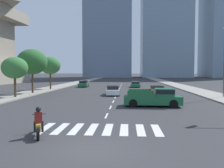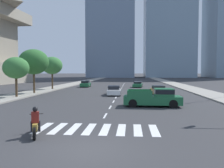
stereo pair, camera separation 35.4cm
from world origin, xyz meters
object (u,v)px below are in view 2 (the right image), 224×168
(motorcycle_lead, at_px, (35,124))
(sedan_green_0, at_px, (138,85))
(street_tree_nearest, at_px, (16,68))
(sedan_gold_1, at_px, (159,90))
(street_tree_third, at_px, (52,66))
(street_tree_second, at_px, (34,62))
(pickup_truck, at_px, (155,98))
(sedan_green_3, at_px, (86,84))
(sedan_white_2, at_px, (114,91))

(motorcycle_lead, distance_m, sedan_green_0, 37.64)
(sedan_green_0, distance_m, street_tree_nearest, 26.17)
(motorcycle_lead, distance_m, sedan_gold_1, 23.49)
(street_tree_third, bearing_deg, sedan_gold_1, -22.39)
(street_tree_second, bearing_deg, sedan_green_0, 45.70)
(motorcycle_lead, bearing_deg, sedan_green_0, -28.41)
(street_tree_second, bearing_deg, sedan_gold_1, 1.48)
(pickup_truck, xyz_separation_m, street_tree_nearest, (-16.22, 5.73, 2.85))
(sedan_green_3, distance_m, street_tree_second, 16.74)
(street_tree_nearest, bearing_deg, sedan_white_2, 21.22)
(sedan_green_3, height_order, street_tree_third, street_tree_third)
(sedan_white_2, xyz_separation_m, street_tree_nearest, (-11.62, -4.51, 3.08))
(sedan_gold_1, xyz_separation_m, street_tree_third, (-17.85, 7.35, 3.73))
(sedan_green_0, height_order, street_tree_nearest, street_tree_nearest)
(street_tree_nearest, bearing_deg, motorcycle_lead, -60.27)
(sedan_white_2, bearing_deg, street_tree_third, 49.83)
(motorcycle_lead, bearing_deg, street_tree_third, -1.49)
(motorcycle_lead, relative_size, sedan_green_0, 0.46)
(pickup_truck, relative_size, street_tree_third, 0.92)
(sedan_green_0, distance_m, sedan_white_2, 16.87)
(sedan_gold_1, bearing_deg, sedan_white_2, -82.74)
(sedan_green_0, bearing_deg, pickup_truck, 7.27)
(pickup_truck, relative_size, sedan_green_0, 1.16)
(pickup_truck, xyz_separation_m, street_tree_second, (-16.22, 10.95, 3.81))
(pickup_truck, height_order, street_tree_nearest, street_tree_nearest)
(pickup_truck, bearing_deg, motorcycle_lead, -122.56)
(street_tree_nearest, relative_size, street_tree_third, 0.85)
(sedan_gold_1, distance_m, sedan_white_2, 6.34)
(sedan_green_0, relative_size, street_tree_nearest, 0.94)
(motorcycle_lead, bearing_deg, sedan_green_3, -11.66)
(motorcycle_lead, height_order, pickup_truck, pickup_truck)
(street_tree_third, bearing_deg, pickup_truck, -49.16)
(street_tree_nearest, bearing_deg, street_tree_second, 90.00)
(pickup_truck, height_order, street_tree_third, street_tree_third)
(motorcycle_lead, xyz_separation_m, street_tree_third, (-9.24, 29.21, 3.71))
(motorcycle_lead, height_order, street_tree_second, street_tree_second)
(street_tree_nearest, bearing_deg, sedan_green_3, 77.96)
(motorcycle_lead, distance_m, sedan_white_2, 20.83)
(motorcycle_lead, relative_size, sedan_white_2, 0.46)
(sedan_white_2, bearing_deg, sedan_gold_1, -83.35)
(pickup_truck, xyz_separation_m, sedan_green_0, (-0.85, 26.69, -0.26))
(sedan_white_2, bearing_deg, street_tree_nearest, 107.29)
(sedan_green_3, relative_size, street_tree_second, 0.72)
(sedan_green_0, bearing_deg, sedan_white_2, -7.39)
(sedan_green_0, relative_size, sedan_white_2, 0.99)
(sedan_green_0, xyz_separation_m, street_tree_second, (-15.37, -15.74, 4.07))
(street_tree_second, height_order, street_tree_third, street_tree_second)
(sedan_gold_1, xyz_separation_m, sedan_white_2, (-6.23, -1.16, 0.02))
(sedan_gold_1, height_order, street_tree_third, street_tree_third)
(sedan_green_0, bearing_deg, motorcycle_lead, -3.93)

